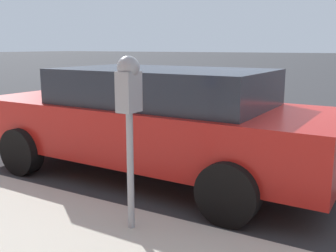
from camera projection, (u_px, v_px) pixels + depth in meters
The scene contains 3 objects.
ground_plane at pixel (252, 169), 5.58m from camera, with size 220.00×220.00×0.00m, color #333335.
parking_meter at pixel (129, 99), 3.29m from camera, with size 0.21×0.19×1.51m.
car_red at pixel (153, 119), 5.19m from camera, with size 2.07×4.87×1.44m.
Camera 1 is at (-5.23, -1.65, 1.71)m, focal length 42.00 mm.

